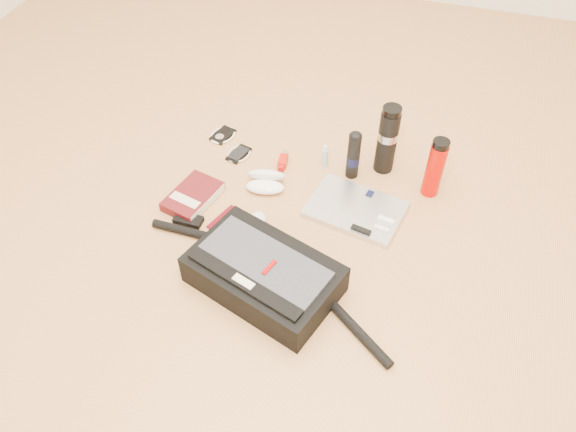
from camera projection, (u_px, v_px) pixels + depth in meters
The scene contains 14 objects.
ground at pixel (285, 241), 2.03m from camera, with size 4.00×4.00×0.00m, color tan.
messenger_bag at pixel (263, 274), 1.86m from camera, with size 0.95×0.44×0.14m.
laptop at pixel (356, 209), 2.12m from camera, with size 0.39×0.30×0.03m.
book at pixel (193, 197), 2.16m from camera, with size 0.20×0.25×0.04m.
passport at pixel (229, 222), 2.09m from camera, with size 0.14×0.17×0.01m.
mouse at pixel (255, 223), 2.06m from camera, with size 0.08×0.12×0.04m.
sunglasses_case at pixel (266, 181), 2.20m from camera, with size 0.17×0.15×0.09m.
ipod at pixel (223, 135), 2.43m from camera, with size 0.12×0.13×0.01m.
phone at pixel (239, 154), 2.35m from camera, with size 0.11×0.12×0.01m.
inhaler at pixel (283, 161), 2.31m from camera, with size 0.04×0.12×0.03m.
spray_bottle at pixel (325, 156), 2.28m from camera, with size 0.03×0.03×0.10m.
aerosol_can at pixel (354, 155), 2.19m from camera, with size 0.06×0.06×0.22m.
thermos_black at pixel (387, 139), 2.19m from camera, with size 0.10×0.10×0.30m.
thermos_red at pixel (435, 168), 2.11m from camera, with size 0.08×0.08×0.26m.
Camera 1 is at (0.40, -1.25, 1.56)m, focal length 35.00 mm.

